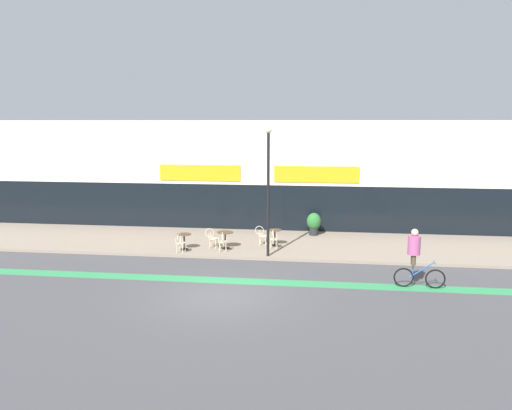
# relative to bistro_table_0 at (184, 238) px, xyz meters

# --- Properties ---
(ground_plane) EXTENTS (120.00, 120.00, 0.00)m
(ground_plane) POSITION_rel_bistro_table_0_xyz_m (2.75, -5.46, -0.62)
(ground_plane) COLOR #424244
(sidewalk_slab) EXTENTS (40.00, 5.50, 0.12)m
(sidewalk_slab) POSITION_rel_bistro_table_0_xyz_m (2.75, 1.79, -0.56)
(sidewalk_slab) COLOR gray
(sidewalk_slab) RESTS_ON ground
(storefront_facade) EXTENTS (40.00, 4.06, 5.87)m
(storefront_facade) POSITION_rel_bistro_table_0_xyz_m (2.75, 6.51, 2.30)
(storefront_facade) COLOR beige
(storefront_facade) RESTS_ON ground
(bike_lane_stripe) EXTENTS (36.00, 0.70, 0.01)m
(bike_lane_stripe) POSITION_rel_bistro_table_0_xyz_m (2.75, -3.81, -0.62)
(bike_lane_stripe) COLOR #2D844C
(bike_lane_stripe) RESTS_ON ground
(bistro_table_0) EXTENTS (0.64, 0.64, 0.71)m
(bistro_table_0) POSITION_rel_bistro_table_0_xyz_m (0.00, 0.00, 0.00)
(bistro_table_0) COLOR black
(bistro_table_0) RESTS_ON sidewalk_slab
(bistro_table_1) EXTENTS (0.73, 0.73, 0.75)m
(bistro_table_1) POSITION_rel_bistro_table_0_xyz_m (1.79, 0.45, 0.04)
(bistro_table_1) COLOR black
(bistro_table_1) RESTS_ON sidewalk_slab
(bistro_table_2) EXTENTS (0.62, 0.62, 0.74)m
(bistro_table_2) POSITION_rel_bistro_table_0_xyz_m (3.98, 1.24, 0.02)
(bistro_table_2) COLOR black
(bistro_table_2) RESTS_ON sidewalk_slab
(cafe_chair_0_near) EXTENTS (0.44, 0.60, 0.90)m
(cafe_chair_0_near) POSITION_rel_bistro_table_0_xyz_m (-0.01, -0.63, 0.02)
(cafe_chair_0_near) COLOR beige
(cafe_chair_0_near) RESTS_ON sidewalk_slab
(cafe_chair_1_near) EXTENTS (0.44, 0.59, 0.90)m
(cafe_chair_1_near) POSITION_rel_bistro_table_0_xyz_m (1.80, -0.18, 0.02)
(cafe_chair_1_near) COLOR beige
(cafe_chair_1_near) RESTS_ON sidewalk_slab
(cafe_chair_1_side) EXTENTS (0.58, 0.41, 0.90)m
(cafe_chair_1_side) POSITION_rel_bistro_table_0_xyz_m (1.16, 0.45, 0.02)
(cafe_chair_1_side) COLOR beige
(cafe_chair_1_side) RESTS_ON sidewalk_slab
(cafe_chair_2_near) EXTENTS (0.43, 0.59, 0.90)m
(cafe_chair_2_near) POSITION_rel_bistro_table_0_xyz_m (3.97, 0.61, 0.02)
(cafe_chair_2_near) COLOR beige
(cafe_chair_2_near) RESTS_ON sidewalk_slab
(cafe_chair_2_side) EXTENTS (0.58, 0.40, 0.90)m
(cafe_chair_2_side) POSITION_rel_bistro_table_0_xyz_m (3.35, 1.24, 0.02)
(cafe_chair_2_side) COLOR beige
(cafe_chair_2_side) RESTS_ON sidewalk_slab
(planter_pot) EXTENTS (0.72, 0.72, 1.14)m
(planter_pot) POSITION_rel_bistro_table_0_xyz_m (5.75, 3.63, 0.13)
(planter_pot) COLOR #232326
(planter_pot) RESTS_ON sidewalk_slab
(lamp_post) EXTENTS (0.26, 0.26, 5.47)m
(lamp_post) POSITION_rel_bistro_table_0_xyz_m (3.85, -0.63, 2.64)
(lamp_post) COLOR black
(lamp_post) RESTS_ON sidewalk_slab
(cyclist_0) EXTENTS (1.78, 0.50, 2.12)m
(cyclist_0) POSITION_rel_bistro_table_0_xyz_m (9.38, -3.71, 0.59)
(cyclist_0) COLOR black
(cyclist_0) RESTS_ON ground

